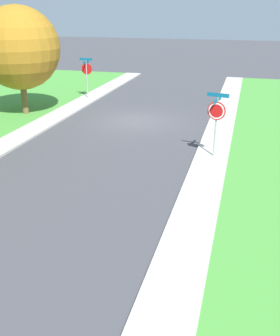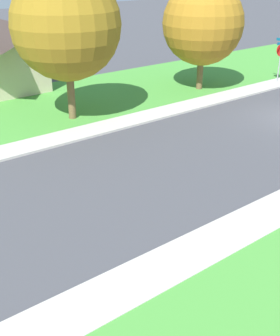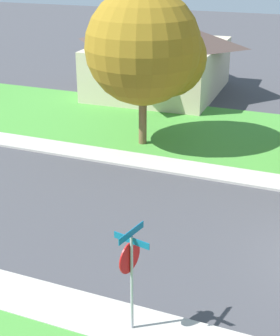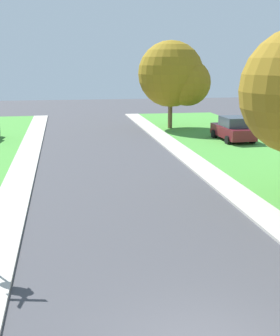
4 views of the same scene
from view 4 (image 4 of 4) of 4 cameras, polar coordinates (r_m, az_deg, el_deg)
name	(u,v)px [view 4 (image 4 of 4)]	position (r m, az deg, el deg)	size (l,w,h in m)	color
sidewalk_east	(223,183)	(21.32, 10.44, -1.90)	(1.40, 56.00, 0.10)	#B7B2A8
sidewalk_west	(15,193)	(20.17, -15.56, -3.06)	(1.40, 56.00, 0.10)	#B7B2A8
car_maroon_across_road	(233,129)	(32.66, 11.69, 4.82)	(2.13, 4.35, 1.76)	maroon
tree_across_right	(175,76)	(37.65, 4.44, 11.49)	(5.77, 5.37, 7.22)	brown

